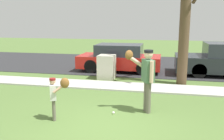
# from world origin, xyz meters

# --- Properties ---
(ground_plane) EXTENTS (48.00, 48.00, 0.00)m
(ground_plane) POSITION_xyz_m (0.00, 3.50, 0.00)
(ground_plane) COLOR #567538
(sidewalk_strip) EXTENTS (36.00, 1.20, 0.06)m
(sidewalk_strip) POSITION_xyz_m (0.00, 3.60, 0.03)
(sidewalk_strip) COLOR beige
(sidewalk_strip) RESTS_ON ground
(road_surface) EXTENTS (36.00, 6.80, 0.02)m
(road_surface) POSITION_xyz_m (0.00, 8.60, 0.01)
(road_surface) COLOR #2D2D30
(road_surface) RESTS_ON ground
(person_adult) EXTENTS (0.84, 0.56, 1.72)m
(person_adult) POSITION_xyz_m (0.88, 1.20, 1.07)
(person_adult) COLOR #6B6656
(person_adult) RESTS_ON ground
(person_child) EXTENTS (0.58, 0.35, 1.12)m
(person_child) POSITION_xyz_m (-1.25, 0.14, 0.73)
(person_child) COLOR #6B6656
(person_child) RESTS_ON ground
(baseball) EXTENTS (0.07, 0.07, 0.07)m
(baseball) POSITION_xyz_m (0.06, 0.84, 0.04)
(baseball) COLOR white
(baseball) RESTS_ON ground
(utility_cabinet) EXTENTS (0.70, 0.73, 1.03)m
(utility_cabinet) POSITION_xyz_m (-1.07, 4.83, 0.52)
(utility_cabinet) COLOR beige
(utility_cabinet) RESTS_ON ground
(street_tree_near) EXTENTS (1.85, 1.89, 5.62)m
(street_tree_near) POSITION_xyz_m (2.05, 4.54, 2.97)
(street_tree_near) COLOR brown
(street_tree_near) RESTS_ON ground
(parked_hatchback_red) EXTENTS (4.00, 1.75, 1.33)m
(parked_hatchback_red) POSITION_xyz_m (-0.82, 6.54, 0.66)
(parked_hatchback_red) COLOR red
(parked_hatchback_red) RESTS_ON road_surface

